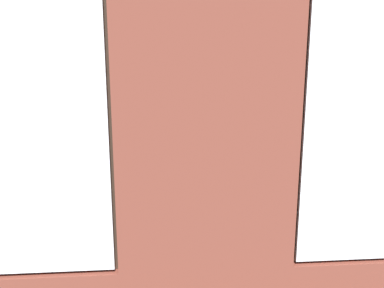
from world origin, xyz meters
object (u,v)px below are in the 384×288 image
potted_plant_near_tv (39,190)px  potted_plant_by_left_couch (281,167)px  coffee_table (200,176)px  papasan_chair (142,153)px  potted_plant_between_couches (268,229)px  candle_jar (223,167)px  couch_by_window (127,258)px  cup_ceramic (173,172)px  remote_black (200,172)px  potted_plant_corner_near_left (287,140)px  potted_plant_mid_room_small (237,163)px  media_console (24,187)px  tv_flatscreen (21,151)px  potted_plant_foreground_right (68,133)px  couch_left (341,195)px

potted_plant_near_tv → potted_plant_by_left_couch: (-3.78, -1.41, -0.14)m
coffee_table → papasan_chair: papasan_chair is taller
coffee_table → potted_plant_between_couches: size_ratio=1.77×
candle_jar → papasan_chair: papasan_chair is taller
couch_by_window → candle_jar: bearing=-117.6°
cup_ceramic → remote_black: cup_ceramic is taller
potted_plant_near_tv → potted_plant_between_couches: size_ratio=0.93×
potted_plant_corner_near_left → potted_plant_by_left_couch: 1.46m
potted_plant_mid_room_small → media_console: bearing=11.1°
couch_by_window → candle_jar: size_ratio=18.12×
remote_black → potted_plant_mid_room_small: (-0.77, -0.81, -0.09)m
potted_plant_near_tv → potted_plant_by_left_couch: size_ratio=1.50×
remote_black → potted_plant_near_tv: potted_plant_near_tv is taller
tv_flatscreen → remote_black: bearing=177.7°
remote_black → tv_flatscreen: (2.81, -0.11, 0.36)m
tv_flatscreen → potted_plant_foreground_right: bearing=-100.0°
candle_jar → potted_plant_mid_room_small: (-0.37, -0.69, -0.13)m
tv_flatscreen → potted_plant_corner_near_left: bearing=-160.0°
candle_jar → potted_plant_corner_near_left: size_ratio=0.08×
couch_left → papasan_chair: bearing=-132.3°
cup_ceramic → potted_plant_mid_room_small: 1.53m
cup_ceramic → potted_plant_mid_room_small: size_ratio=0.16×
potted_plant_foreground_right → potted_plant_between_couches: 5.17m
potted_plant_mid_room_small → potted_plant_by_left_couch: (-0.75, 0.26, -0.01)m
cup_ceramic → papasan_chair: size_ratio=0.09×
potted_plant_foreground_right → potted_plant_corner_near_left: 4.58m
media_console → potted_plant_corner_near_left: potted_plant_corner_near_left is taller
tv_flatscreen → papasan_chair: 2.32m
couch_left → potted_plant_between_couches: potted_plant_between_couches is taller
potted_plant_corner_near_left → cup_ceramic: bearing=38.5°
papasan_chair → tv_flatscreen: bearing=38.2°
coffee_table → potted_plant_corner_near_left: potted_plant_corner_near_left is taller
cup_ceramic → potted_plant_near_tv: (1.82, 0.75, 0.00)m
couch_by_window → potted_plant_mid_room_small: couch_by_window is taller
media_console → potted_plant_mid_room_small: potted_plant_mid_room_small is taller
candle_jar → potted_plant_near_tv: 2.84m
couch_by_window → potted_plant_mid_room_small: bearing=-117.7°
cup_ceramic → media_console: (2.37, -0.22, -0.26)m
potted_plant_foreground_right → remote_black: bearing=143.8°
candle_jar → tv_flatscreen: tv_flatscreen is taller
couch_by_window → potted_plant_by_left_couch: (-2.48, -3.02, 0.02)m
couch_left → potted_plant_by_left_couch: 1.51m
potted_plant_corner_near_left → tv_flatscreen: bearing=20.0°
couch_left → potted_plant_by_left_couch: couch_left is taller
media_console → potted_plant_between_couches: size_ratio=1.27×
media_console → papasan_chair: bearing=-141.7°
cup_ceramic → papasan_chair: (0.57, -1.64, -0.06)m
couch_by_window → potted_plant_near_tv: bearing=-50.9°
candle_jar → media_console: (3.21, 0.02, -0.26)m
remote_black → coffee_table: bearing=92.4°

